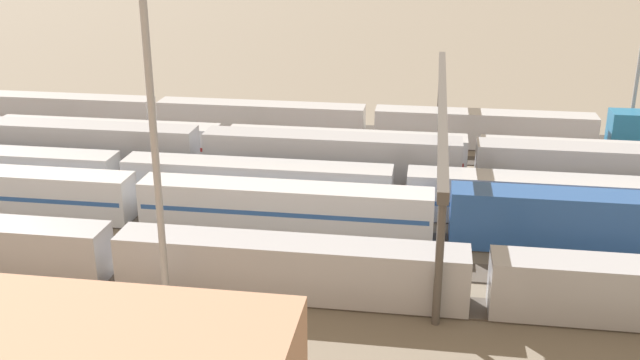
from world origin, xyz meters
TOP-DOWN VIEW (x-y plane):
  - ground_plane at (0.00, 0.00)m, footprint 400.00×400.00m
  - track_bed_0 at (0.00, -20.00)m, footprint 140.00×2.80m
  - track_bed_1 at (0.00, -15.00)m, footprint 140.00×2.80m
  - track_bed_2 at (0.00, -10.00)m, footprint 140.00×2.80m
  - track_bed_3 at (0.00, -5.00)m, footprint 140.00×2.80m
  - track_bed_4 at (0.00, 0.00)m, footprint 140.00×2.80m
  - track_bed_5 at (0.00, 5.00)m, footprint 140.00×2.80m
  - track_bed_6 at (0.00, 10.00)m, footprint 140.00×2.80m
  - track_bed_7 at (0.00, 15.00)m, footprint 140.00×2.80m
  - track_bed_8 at (0.00, 20.00)m, footprint 140.00×2.80m
  - train_on_track_3 at (5.16, -5.00)m, footprint 95.60×3.06m
  - train_on_track_4 at (5.82, 0.00)m, footprint 95.60×3.00m
  - train_on_track_8 at (5.76, 20.00)m, footprint 95.60×3.00m
  - train_on_track_6 at (10.27, 10.00)m, footprint 90.60×3.06m
  - train_on_track_5 at (-0.56, 5.00)m, footprint 71.40×3.06m
  - train_on_track_1 at (5.08, -15.00)m, footprint 114.80×3.00m
  - light_mast_1 at (0.85, 23.49)m, footprint 2.80×0.70m
  - signal_gantry at (-15.82, 0.00)m, footprint 0.70×45.00m

SIDE VIEW (x-z plane):
  - ground_plane at x=0.00m, z-range 0.00..0.00m
  - track_bed_0 at x=0.00m, z-range 0.00..0.12m
  - track_bed_1 at x=0.00m, z-range 0.00..0.12m
  - track_bed_2 at x=0.00m, z-range 0.00..0.12m
  - track_bed_3 at x=0.00m, z-range 0.00..0.12m
  - track_bed_4 at x=0.00m, z-range 0.00..0.12m
  - track_bed_5 at x=0.00m, z-range 0.00..0.12m
  - track_bed_6 at x=0.00m, z-range 0.00..0.12m
  - track_bed_7 at x=0.00m, z-range 0.00..0.12m
  - track_bed_8 at x=0.00m, z-range 0.00..0.12m
  - train_on_track_5 at x=-0.56m, z-range 0.10..3.90m
  - train_on_track_3 at x=5.16m, z-range 0.11..3.91m
  - train_on_track_8 at x=5.76m, z-range 0.12..3.92m
  - train_on_track_1 at x=5.08m, z-range -0.12..4.28m
  - train_on_track_6 at x=10.27m, z-range -0.12..4.28m
  - train_on_track_4 at x=5.82m, z-range 0.12..5.12m
  - signal_gantry at x=-15.82m, z-range 3.40..12.20m
  - light_mast_1 at x=0.85m, z-range 3.81..32.89m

